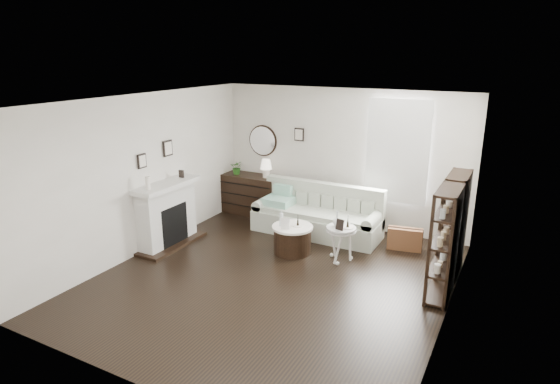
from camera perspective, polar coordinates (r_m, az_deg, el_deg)
The scene contains 18 objects.
room at distance 8.89m, azimuth 11.84°, elevation 5.04°, with size 5.50×5.50×5.50m.
fireplace at distance 8.56m, azimuth -13.55°, elevation -2.88°, with size 0.50×1.40×1.84m.
shelf_unit_far at distance 7.70m, azimuth 20.46°, elevation -3.65°, with size 0.30×0.80×1.60m.
shelf_unit_near at distance 6.87m, azimuth 19.37°, elevation -6.02°, with size 0.30×0.80×1.60m.
sofa at distance 8.96m, azimuth 4.63°, elevation -3.12°, with size 2.42×0.84×0.94m.
quilt at distance 9.10m, azimuth -0.21°, elevation -1.12°, with size 0.55×0.45×0.14m, color #258965.
suitcase at distance 8.52m, azimuth 14.97°, elevation -5.55°, with size 0.59×0.20×0.39m, color brown.
dresser at distance 10.01m, azimuth -3.50°, elevation -0.28°, with size 1.26×0.54×0.84m.
table_lamp at distance 9.66m, azimuth -1.70°, elevation 2.89°, with size 0.24×0.24×0.38m, color beige, non-canonical shape.
potted_plant at distance 9.98m, azimuth -5.26°, elevation 3.01°, with size 0.27×0.23×0.30m, color #28611B.
drum_table at distance 8.10m, azimuth 1.52°, elevation -5.75°, with size 0.70×0.70×0.49m.
pedestal_table at distance 7.74m, azimuth 7.46°, elevation -4.62°, with size 0.49×0.49×0.60m.
eiffel_drum at distance 7.99m, azimuth 2.19°, elevation -3.55°, with size 0.10×0.10×0.18m, color black, non-canonical shape.
bottle_drum at distance 7.97m, azimuth 0.16°, elevation -3.19°, with size 0.07×0.07×0.28m, color silver.
card_frame_drum at distance 7.85m, azimuth 0.64°, elevation -3.85°, with size 0.14×0.01×0.19m, color silver.
eiffel_ped at distance 7.69m, azimuth 8.26°, elevation -3.65°, with size 0.11×0.11×0.19m, color black, non-canonical shape.
flask_ped at distance 7.73m, azimuth 6.97°, elevation -3.24°, with size 0.14×0.14×0.25m, color silver, non-canonical shape.
card_frame_ped at distance 7.57m, azimuth 7.31°, elevation -3.97°, with size 0.14×0.01×0.18m, color black.
Camera 1 is at (3.13, -5.67, 3.35)m, focal length 30.00 mm.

